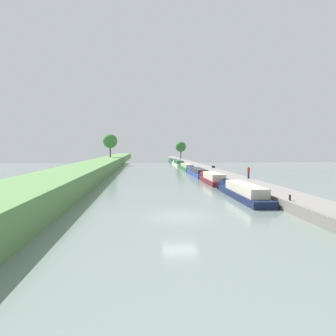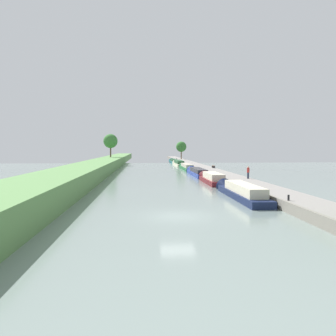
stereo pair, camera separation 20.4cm
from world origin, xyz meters
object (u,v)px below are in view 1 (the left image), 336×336
at_px(narrowboat_blue, 197,172).
at_px(mooring_bollard_near, 290,198).
at_px(narrowboat_maroon, 212,179).
at_px(park_bench, 213,166).
at_px(person_walking, 249,172).
at_px(narrowboat_green, 186,167).
at_px(narrowboat_cream, 178,163).
at_px(narrowboat_teal, 173,161).
at_px(mooring_bollard_far, 176,159).
at_px(narrowboat_navy, 241,191).

xyz_separation_m(narrowboat_blue, mooring_bollard_near, (1.90, -32.55, 0.49)).
xyz_separation_m(narrowboat_maroon, park_bench, (4.60, 19.82, 0.57)).
bearing_deg(person_walking, mooring_bollard_near, -98.26).
distance_m(narrowboat_green, narrowboat_cream, 16.61).
bearing_deg(narrowboat_cream, narrowboat_teal, 89.72).
relative_size(narrowboat_teal, person_walking, 9.15).
distance_m(narrowboat_cream, mooring_bollard_near, 64.79).
bearing_deg(narrowboat_green, narrowboat_maroon, -90.07).
relative_size(narrowboat_cream, mooring_bollard_near, 35.95).
height_order(narrowboat_blue, narrowboat_teal, narrowboat_blue).
bearing_deg(narrowboat_green, mooring_bollard_far, 87.39).
xyz_separation_m(narrowboat_blue, mooring_bollard_far, (1.90, 55.26, 0.49)).
bearing_deg(narrowboat_teal, narrowboat_blue, -90.16).
bearing_deg(narrowboat_cream, narrowboat_maroon, -89.99).
bearing_deg(narrowboat_teal, mooring_bollard_far, 75.46).
distance_m(narrowboat_maroon, narrowboat_green, 27.76).
height_order(person_walking, mooring_bollard_far, person_walking).
distance_m(narrowboat_green, mooring_bollard_far, 39.70).
distance_m(narrowboat_green, mooring_bollard_near, 48.19).
bearing_deg(mooring_bollard_far, narrowboat_teal, -104.54).
height_order(narrowboat_maroon, narrowboat_cream, narrowboat_maroon).
relative_size(narrowboat_green, mooring_bollard_far, 33.23).
height_order(mooring_bollard_far, park_bench, park_bench).
relative_size(narrowboat_cream, person_walking, 9.75).
bearing_deg(mooring_bollard_far, narrowboat_maroon, -91.56).
relative_size(narrowboat_navy, narrowboat_teal, 0.86).
distance_m(narrowboat_cream, narrowboat_teal, 16.24).
xyz_separation_m(person_walking, mooring_bollard_near, (-2.56, -17.65, -0.65)).
bearing_deg(narrowboat_navy, narrowboat_teal, 90.00).
bearing_deg(narrowboat_maroon, narrowboat_blue, 90.29).
distance_m(narrowboat_cream, mooring_bollard_far, 23.13).
relative_size(narrowboat_maroon, park_bench, 7.11).
height_order(narrowboat_maroon, narrowboat_teal, narrowboat_maroon).
bearing_deg(person_walking, park_bench, 89.50).
bearing_deg(park_bench, person_walking, -90.50).
relative_size(narrowboat_blue, mooring_bollard_far, 31.24).
xyz_separation_m(narrowboat_navy, mooring_bollard_near, (1.77, -6.93, 0.44)).
xyz_separation_m(person_walking, mooring_bollard_far, (-2.56, 70.16, -0.65)).
bearing_deg(narrowboat_green, narrowboat_blue, -90.36).
distance_m(narrowboat_maroon, mooring_bollard_near, 20.48).
height_order(narrowboat_blue, mooring_bollard_near, narrowboat_blue).
bearing_deg(narrowboat_navy, person_walking, 67.99).
xyz_separation_m(narrowboat_maroon, mooring_bollard_far, (1.84, 67.42, 0.45)).
distance_m(narrowboat_navy, narrowboat_blue, 25.61).
bearing_deg(narrowboat_navy, mooring_bollard_far, 88.75).
bearing_deg(person_walking, narrowboat_navy, -112.01).
height_order(narrowboat_blue, mooring_bollard_far, narrowboat_blue).
relative_size(mooring_bollard_far, park_bench, 0.30).
height_order(narrowboat_navy, narrowboat_cream, narrowboat_navy).
distance_m(narrowboat_cream, person_walking, 47.32).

